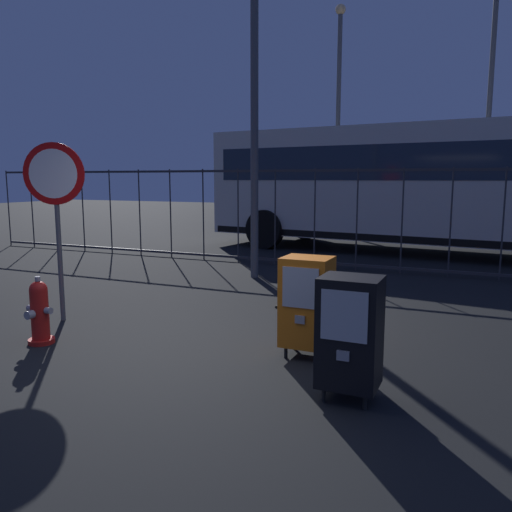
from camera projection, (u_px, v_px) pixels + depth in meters
The scene contains 11 objects.
ground_plane at pixel (180, 359), 5.15m from camera, with size 60.00×60.00×0.00m, color black.
fire_hydrant at pixel (40, 312), 5.60m from camera, with size 0.33×0.31×0.75m.
newspaper_box_primary at pixel (350, 332), 4.14m from camera, with size 0.48×0.42×1.02m.
newspaper_box_secondary at pixel (307, 302), 5.16m from camera, with size 0.48×0.42×1.02m.
stop_sign at pixel (55, 194), 6.33m from camera, with size 0.71×0.31×2.23m.
traffic_cone at pixel (292, 289), 7.24m from camera, with size 0.36×0.36×0.53m.
fence_barrier at pixel (335, 218), 10.17m from camera, with size 18.03×0.04×2.00m.
bus_near at pixel (425, 182), 12.24m from camera, with size 10.72×3.73×3.00m.
street_light_near_left at pixel (254, 12), 8.76m from camera, with size 0.32×0.32×8.06m.
street_light_near_right at pixel (338, 104), 16.15m from camera, with size 0.32×0.32×7.07m.
street_light_far_left at pixel (491, 82), 14.04m from camera, with size 0.32×0.32×7.65m.
Camera 1 is at (2.71, -4.20, 1.79)m, focal length 36.12 mm.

